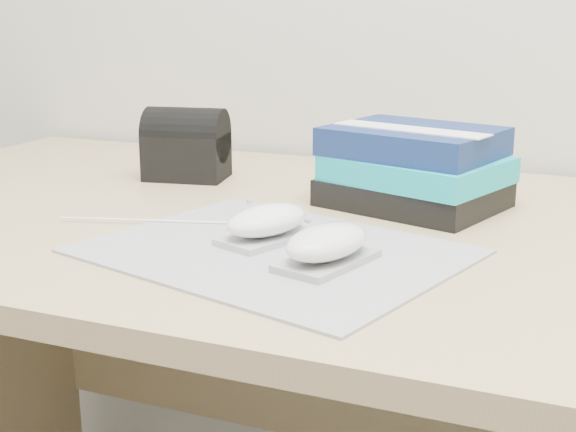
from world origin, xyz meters
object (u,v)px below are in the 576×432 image
at_px(desk, 369,371).
at_px(mouse_rear, 267,223).
at_px(mouse_front, 327,245).
at_px(book_stack, 414,168).
at_px(pouch, 186,144).

distance_m(desk, mouse_rear, 0.33).
height_order(mouse_front, book_stack, book_stack).
xyz_separation_m(mouse_rear, pouch, (-0.26, 0.27, 0.03)).
xyz_separation_m(mouse_rear, book_stack, (0.11, 0.24, 0.03)).
bearing_deg(pouch, desk, -14.81).
height_order(mouse_rear, pouch, pouch).
bearing_deg(mouse_rear, book_stack, 64.27).
xyz_separation_m(desk, book_stack, (0.04, 0.05, 0.29)).
bearing_deg(mouse_front, book_stack, 86.15).
bearing_deg(desk, mouse_rear, -111.71).
bearing_deg(desk, book_stack, 52.03).
relative_size(mouse_rear, book_stack, 0.49).
distance_m(mouse_front, pouch, 0.49).
relative_size(desk, pouch, 11.60).
distance_m(mouse_rear, pouch, 0.38).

